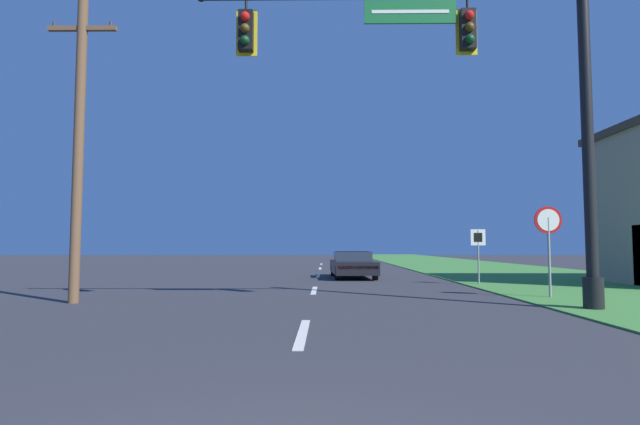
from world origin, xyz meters
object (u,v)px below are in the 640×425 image
at_px(stop_sign, 548,231).
at_px(route_sign_post, 478,244).
at_px(utility_pole_near, 79,140).
at_px(signal_mast, 491,93).
at_px(car_ahead, 353,264).

xyz_separation_m(stop_sign, route_sign_post, (-0.49, 4.82, -0.34)).
height_order(route_sign_post, utility_pole_near, utility_pole_near).
relative_size(stop_sign, utility_pole_near, 0.31).
xyz_separation_m(route_sign_post, utility_pole_near, (-12.08, -6.10, 2.64)).
bearing_deg(signal_mast, stop_sign, 47.27).
height_order(car_ahead, utility_pole_near, utility_pole_near).
xyz_separation_m(signal_mast, route_sign_post, (1.87, 7.38, -3.45)).
height_order(signal_mast, route_sign_post, signal_mast).
xyz_separation_m(signal_mast, stop_sign, (2.36, 2.55, -3.11)).
relative_size(route_sign_post, utility_pole_near, 0.25).
bearing_deg(stop_sign, route_sign_post, 95.81).
distance_m(car_ahead, utility_pole_near, 13.27).
distance_m(signal_mast, utility_pole_near, 10.33).
xyz_separation_m(car_ahead, utility_pole_near, (-7.60, -10.27, 3.57)).
bearing_deg(route_sign_post, utility_pole_near, -153.22).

